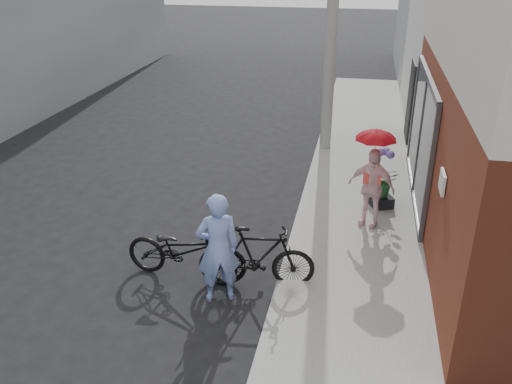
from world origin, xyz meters
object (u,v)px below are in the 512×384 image
(officer, at_px, (218,248))
(bike_right, at_px, (259,257))
(planter, at_px, (381,201))
(kimono_woman, at_px, (371,187))
(bike_left, at_px, (182,251))
(utility_pole, at_px, (333,9))

(officer, relative_size, bike_right, 1.02)
(officer, xyz_separation_m, planter, (2.41, 3.48, -0.65))
(officer, distance_m, kimono_woman, 3.43)
(bike_left, relative_size, kimono_woman, 1.26)
(bike_right, distance_m, planter, 3.57)
(utility_pole, bearing_deg, kimono_woman, -74.18)
(bike_left, distance_m, bike_right, 1.24)
(utility_pole, height_order, kimono_woman, utility_pole)
(planter, bearing_deg, officer, -124.71)
(kimono_woman, bearing_deg, bike_right, -106.65)
(utility_pole, xyz_separation_m, kimono_woman, (1.14, -4.02, -2.64))
(utility_pole, xyz_separation_m, bike_left, (-1.74, -6.24, -3.01))
(kimono_woman, relative_size, planter, 3.70)
(bike_left, bearing_deg, kimono_woman, -46.25)
(officer, relative_size, bike_left, 0.93)
(utility_pole, distance_m, officer, 7.24)
(officer, height_order, kimono_woman, officer)
(bike_right, bearing_deg, kimono_woman, -44.22)
(utility_pole, height_order, planter, utility_pole)
(bike_right, relative_size, planter, 4.26)
(utility_pole, bearing_deg, officer, -98.75)
(officer, height_order, bike_right, officer)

